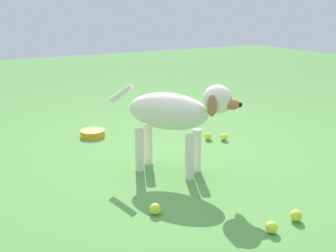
{
  "coord_description": "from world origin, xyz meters",
  "views": [
    {
      "loc": [
        -2.58,
        1.55,
        1.16
      ],
      "look_at": [
        -0.18,
        0.18,
        0.34
      ],
      "focal_mm": 43.8,
      "sensor_mm": 36.0,
      "label": 1
    }
  ],
  "objects": [
    {
      "name": "tennis_ball_3",
      "position": [
        0.17,
        -0.59,
        0.03
      ],
      "size": [
        0.07,
        0.07,
        0.07
      ],
      "primitive_type": "sphere",
      "color": "#D4E03E",
      "rests_on": "ground"
    },
    {
      "name": "ground",
      "position": [
        0.0,
        0.0,
        0.0
      ],
      "size": [
        14.0,
        14.0,
        0.0
      ],
      "primitive_type": "plane",
      "color": "#548C42"
    },
    {
      "name": "tennis_ball_2",
      "position": [
        -0.7,
        0.56,
        0.03
      ],
      "size": [
        0.07,
        0.07,
        0.07
      ],
      "primitive_type": "sphere",
      "color": "#BFDA32",
      "rests_on": "ground"
    },
    {
      "name": "tennis_ball_0",
      "position": [
        0.25,
        -0.48,
        0.03
      ],
      "size": [
        0.07,
        0.07,
        0.07
      ],
      "primitive_type": "sphere",
      "color": "#C4DE2C",
      "rests_on": "ground"
    },
    {
      "name": "water_bowl",
      "position": [
        0.86,
        0.38,
        0.03
      ],
      "size": [
        0.22,
        0.22,
        0.06
      ],
      "primitive_type": "cylinder",
      "color": "orange",
      "rests_on": "ground"
    },
    {
      "name": "dog",
      "position": [
        -0.23,
        0.15,
        0.44
      ],
      "size": [
        0.8,
        0.64,
        0.66
      ],
      "rotation": [
        0.0,
        0.0,
        3.8
      ],
      "color": "silver",
      "rests_on": "ground"
    },
    {
      "name": "tennis_ball_1",
      "position": [
        -1.16,
        -0.08,
        0.03
      ],
      "size": [
        0.07,
        0.07,
        0.07
      ],
      "primitive_type": "sphere",
      "color": "#C4DE33",
      "rests_on": "ground"
    },
    {
      "name": "tennis_ball_4",
      "position": [
        -1.19,
        0.12,
        0.03
      ],
      "size": [
        0.07,
        0.07,
        0.07
      ],
      "primitive_type": "sphere",
      "color": "#CFE13A",
      "rests_on": "ground"
    }
  ]
}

